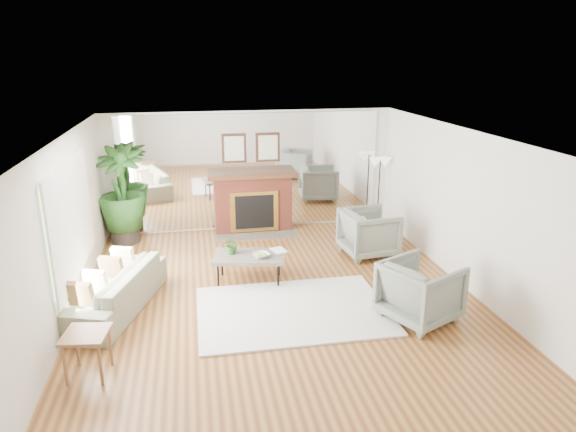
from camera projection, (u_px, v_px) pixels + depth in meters
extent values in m
plane|color=brown|center=(280.00, 299.00, 7.88)|extent=(7.00, 7.00, 0.00)
cube|color=silver|center=(63.00, 235.00, 6.97)|extent=(0.02, 7.00, 2.50)
cube|color=silver|center=(467.00, 211.00, 8.03)|extent=(0.02, 7.00, 2.50)
cube|color=silver|center=(251.00, 171.00, 10.77)|extent=(6.00, 0.02, 2.50)
cube|color=silver|center=(251.00, 171.00, 10.75)|extent=(5.40, 0.04, 2.40)
cube|color=#B2E09E|center=(71.00, 219.00, 7.32)|extent=(0.04, 2.40, 1.50)
cube|color=brown|center=(253.00, 203.00, 10.77)|extent=(1.60, 0.40, 1.20)
cube|color=gold|center=(254.00, 212.00, 10.61)|extent=(1.00, 0.04, 0.85)
cube|color=black|center=(255.00, 212.00, 10.59)|extent=(0.80, 0.04, 0.70)
cube|color=#635A4E|center=(256.00, 235.00, 10.62)|extent=(1.70, 0.55, 0.03)
cube|color=#4D2F18|center=(253.00, 175.00, 10.56)|extent=(1.85, 0.46, 0.10)
cube|color=black|center=(234.00, 148.00, 10.50)|extent=(0.50, 0.04, 0.60)
cube|color=black|center=(268.00, 147.00, 10.62)|extent=(0.50, 0.04, 0.60)
cube|color=silver|center=(293.00, 310.00, 7.51)|extent=(2.76, 1.98, 0.03)
cube|color=#635A4E|center=(249.00, 257.00, 8.38)|extent=(1.27, 0.89, 0.06)
cylinder|color=black|center=(218.00, 275.00, 8.23)|extent=(0.03, 0.03, 0.41)
cylinder|color=black|center=(278.00, 276.00, 8.22)|extent=(0.03, 0.03, 0.41)
cylinder|color=black|center=(222.00, 264.00, 8.69)|extent=(0.03, 0.03, 0.41)
cylinder|color=black|center=(279.00, 264.00, 8.68)|extent=(0.03, 0.03, 0.41)
imported|color=gray|center=(113.00, 290.00, 7.48)|extent=(1.47, 2.29, 0.62)
imported|color=gray|center=(369.00, 233.00, 9.52)|extent=(1.04, 1.02, 0.86)
imported|color=gray|center=(420.00, 291.00, 7.17)|extent=(1.25, 1.24, 0.86)
cube|color=brown|center=(86.00, 334.00, 5.86)|extent=(0.56, 0.56, 0.04)
cylinder|color=brown|center=(65.00, 366.00, 5.75)|extent=(0.04, 0.04, 0.53)
cylinder|color=brown|center=(100.00, 365.00, 5.76)|extent=(0.04, 0.04, 0.53)
cylinder|color=brown|center=(77.00, 346.00, 6.12)|extent=(0.04, 0.04, 0.53)
cylinder|color=brown|center=(110.00, 346.00, 6.13)|extent=(0.04, 0.04, 0.53)
cylinder|color=black|center=(125.00, 232.00, 10.23)|extent=(0.56, 0.56, 0.40)
imported|color=#29551F|center=(121.00, 188.00, 9.96)|extent=(1.06, 1.06, 1.66)
cylinder|color=black|center=(377.00, 225.00, 11.26)|extent=(0.25, 0.25, 0.04)
cylinder|color=black|center=(379.00, 194.00, 11.04)|extent=(0.03, 0.03, 1.45)
cone|color=white|center=(375.00, 163.00, 10.82)|extent=(0.27, 0.27, 0.20)
cone|color=white|center=(385.00, 162.00, 10.86)|extent=(0.27, 0.27, 0.20)
imported|color=#29551F|center=(232.00, 245.00, 8.40)|extent=(0.31, 0.28, 0.30)
imported|color=brown|center=(261.00, 255.00, 8.27)|extent=(0.32, 0.32, 0.06)
imported|color=brown|center=(273.00, 252.00, 8.48)|extent=(0.29, 0.34, 0.02)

